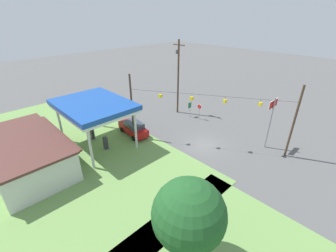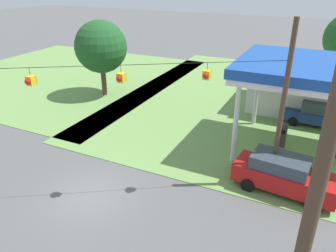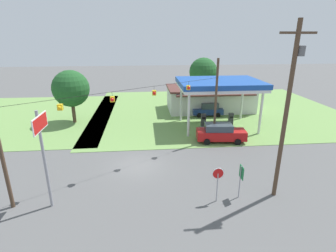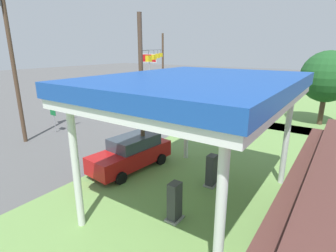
# 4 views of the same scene
# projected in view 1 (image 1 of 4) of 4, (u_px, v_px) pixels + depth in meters

# --- Properties ---
(ground_plane) EXTENTS (160.00, 160.00, 0.00)m
(ground_plane) POSITION_uv_depth(u_px,v_px,m) (204.00, 145.00, 28.42)
(ground_plane) COLOR #565656
(grass_verge_station_corner) EXTENTS (36.00, 28.00, 0.04)m
(grass_verge_station_corner) POSITION_uv_depth(u_px,v_px,m) (28.00, 163.00, 25.12)
(grass_verge_station_corner) COLOR #6B934C
(grass_verge_station_corner) RESTS_ON ground
(gas_station_canopy) EXTENTS (9.50, 7.17, 5.71)m
(gas_station_canopy) POSITION_uv_depth(u_px,v_px,m) (93.00, 106.00, 26.35)
(gas_station_canopy) COLOR silver
(gas_station_canopy) RESTS_ON ground
(gas_station_store) EXTENTS (12.50, 7.24, 3.46)m
(gas_station_store) POSITION_uv_depth(u_px,v_px,m) (26.00, 154.00, 23.69)
(gas_station_store) COLOR silver
(gas_station_store) RESTS_ON ground
(fuel_pump_near) EXTENTS (0.71, 0.56, 1.69)m
(fuel_pump_near) POSITION_uv_depth(u_px,v_px,m) (106.00, 144.00, 27.26)
(fuel_pump_near) COLOR gray
(fuel_pump_near) RESTS_ON ground
(fuel_pump_far) EXTENTS (0.71, 0.56, 1.69)m
(fuel_pump_far) POSITION_uv_depth(u_px,v_px,m) (92.00, 134.00, 29.43)
(fuel_pump_far) COLOR gray
(fuel_pump_far) RESTS_ON ground
(car_at_pumps_front) EXTENTS (5.21, 2.47, 1.94)m
(car_at_pumps_front) POSITION_uv_depth(u_px,v_px,m) (133.00, 128.00, 30.57)
(car_at_pumps_front) COLOR #AD1414
(car_at_pumps_front) RESTS_ON ground
(car_at_pumps_rear) EXTENTS (4.18, 2.18, 1.89)m
(car_at_pumps_rear) POSITION_uv_depth(u_px,v_px,m) (61.00, 152.00, 25.34)
(car_at_pumps_rear) COLOR navy
(car_at_pumps_rear) RESTS_ON ground
(stop_sign_roadside) EXTENTS (0.80, 0.08, 2.50)m
(stop_sign_roadside) POSITION_uv_depth(u_px,v_px,m) (199.00, 108.00, 34.54)
(stop_sign_roadside) COLOR #99999E
(stop_sign_roadside) RESTS_ON ground
(stop_sign_overhead) EXTENTS (0.22, 2.22, 6.52)m
(stop_sign_overhead) POSITION_uv_depth(u_px,v_px,m) (272.00, 113.00, 26.05)
(stop_sign_overhead) COLOR gray
(stop_sign_overhead) RESTS_ON ground
(route_sign) EXTENTS (0.10, 0.70, 2.40)m
(route_sign) POSITION_uv_depth(u_px,v_px,m) (190.00, 107.00, 35.49)
(route_sign) COLOR gray
(route_sign) RESTS_ON ground
(utility_pole_main) EXTENTS (2.20, 0.44, 11.56)m
(utility_pole_main) POSITION_uv_depth(u_px,v_px,m) (178.00, 74.00, 34.95)
(utility_pole_main) COLOR #4C3828
(utility_pole_main) RESTS_ON ground
(signal_span_gantry) EXTENTS (16.23, 10.24, 8.56)m
(signal_span_gantry) POSITION_uv_depth(u_px,v_px,m) (207.00, 111.00, 26.30)
(signal_span_gantry) COLOR #4C3828
(signal_span_gantry) RESTS_ON ground
(tree_west_verge) EXTENTS (4.52, 4.52, 6.67)m
(tree_west_verge) POSITION_uv_depth(u_px,v_px,m) (189.00, 215.00, 13.29)
(tree_west_verge) COLOR #4C3828
(tree_west_verge) RESTS_ON ground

